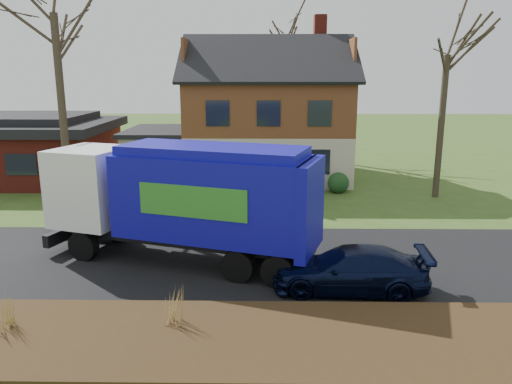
{
  "coord_description": "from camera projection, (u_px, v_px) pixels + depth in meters",
  "views": [
    {
      "loc": [
        1.75,
        -15.37,
        6.03
      ],
      "look_at": [
        1.47,
        2.5,
        1.74
      ],
      "focal_mm": 35.0,
      "sensor_mm": 36.0,
      "label": 1
    }
  ],
  "objects": [
    {
      "name": "silver_sedan",
      "position": [
        109.0,
        211.0,
        19.57
      ],
      "size": [
        4.4,
        1.63,
        1.44
      ],
      "primitive_type": "imported",
      "rotation": [
        0.0,
        0.0,
        1.55
      ],
      "color": "#96999D",
      "rests_on": "ground"
    },
    {
      "name": "ranch_house",
      "position": [
        26.0,
        147.0,
        28.77
      ],
      "size": [
        9.8,
        8.2,
        3.7
      ],
      "color": "maroon",
      "rests_on": "ground"
    },
    {
      "name": "mulch_verge",
      "position": [
        185.0,
        341.0,
        11.19
      ],
      "size": [
        80.0,
        3.5,
        0.3
      ],
      "primitive_type": "cube",
      "color": "black",
      "rests_on": "ground"
    },
    {
      "name": "road",
      "position": [
        210.0,
        261.0,
        16.38
      ],
      "size": [
        80.0,
        7.0,
        0.02
      ],
      "primitive_type": "cube",
      "color": "black",
      "rests_on": "ground"
    },
    {
      "name": "navy_wagon",
      "position": [
        350.0,
        269.0,
        14.03
      ],
      "size": [
        4.47,
        2.07,
        1.26
      ],
      "primitive_type": "imported",
      "rotation": [
        0.0,
        0.0,
        -1.64
      ],
      "color": "black",
      "rests_on": "ground"
    },
    {
      "name": "ground",
      "position": [
        210.0,
        261.0,
        16.38
      ],
      "size": [
        120.0,
        120.0,
        0.0
      ],
      "primitive_type": "plane",
      "color": "#354F1A",
      "rests_on": "ground"
    },
    {
      "name": "tree_front_east",
      "position": [
        449.0,
        30.0,
        22.98
      ],
      "size": [
        3.51,
        3.51,
        9.76
      ],
      "color": "#3C3224",
      "rests_on": "ground"
    },
    {
      "name": "tree_back",
      "position": [
        285.0,
        23.0,
        35.34
      ],
      "size": [
        3.58,
        3.58,
        11.35
      ],
      "color": "#3B2C23",
      "rests_on": "ground"
    },
    {
      "name": "main_house",
      "position": [
        259.0,
        108.0,
        28.94
      ],
      "size": [
        12.95,
        8.95,
        9.26
      ],
      "color": "beige",
      "rests_on": "ground"
    },
    {
      "name": "garbage_truck",
      "position": [
        186.0,
        196.0,
        15.84
      ],
      "size": [
        9.29,
        5.06,
        3.85
      ],
      "rotation": [
        0.0,
        0.0,
        -0.31
      ],
      "color": "black",
      "rests_on": "ground"
    },
    {
      "name": "grass_clump_west",
      "position": [
        3.0,
        309.0,
        11.39
      ],
      "size": [
        0.35,
        0.29,
        0.94
      ],
      "color": "#A69149",
      "rests_on": "mulch_verge"
    },
    {
      "name": "grass_clump_mid",
      "position": [
        175.0,
        305.0,
        11.56
      ],
      "size": [
        0.34,
        0.28,
        0.96
      ],
      "color": "#AC8E4C",
      "rests_on": "mulch_verge"
    }
  ]
}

